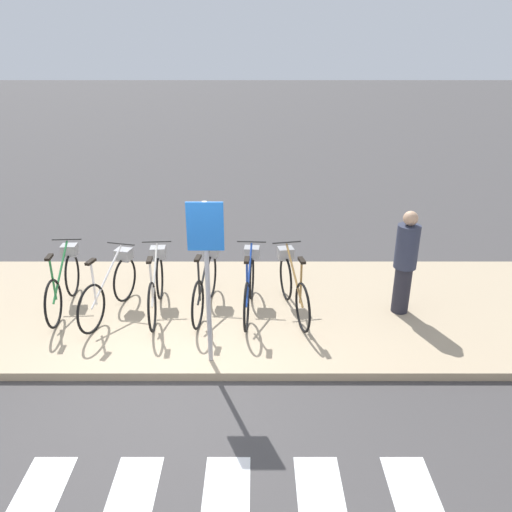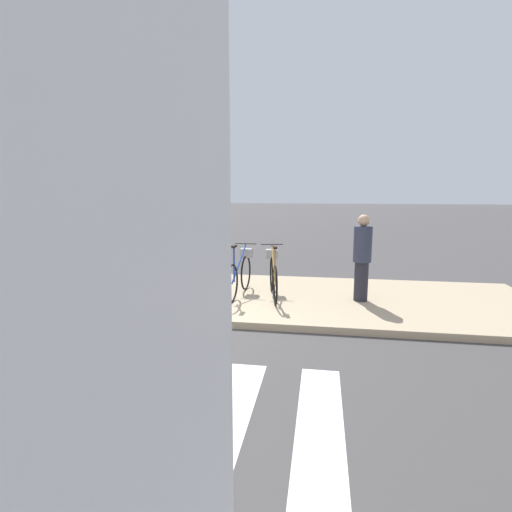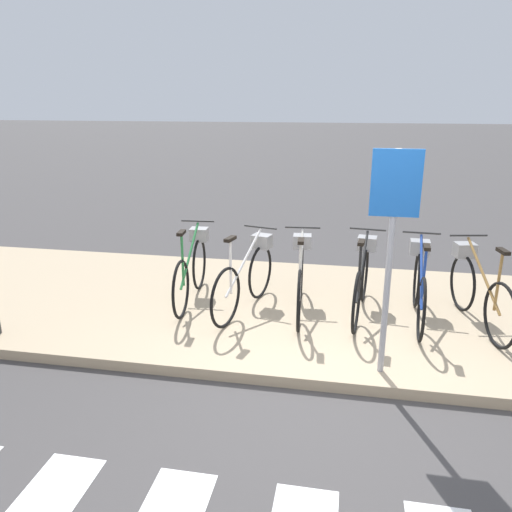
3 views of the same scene
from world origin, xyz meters
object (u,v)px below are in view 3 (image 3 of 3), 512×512
parked_bicycle_0 (192,267)px  parked_bicycle_4 (419,283)px  parked_bicycle_2 (301,276)px  parked_bicycle_3 (362,278)px  parked_bicycle_1 (247,275)px  parked_bicycle_5 (477,287)px  sign_post (392,226)px

parked_bicycle_0 → parked_bicycle_4: bearing=-2.0°
parked_bicycle_2 → parked_bicycle_3: 0.76m
parked_bicycle_1 → parked_bicycle_3: bearing=5.4°
parked_bicycle_4 → parked_bicycle_0: bearing=178.0°
parked_bicycle_3 → parked_bicycle_5: size_ratio=1.01×
parked_bicycle_4 → parked_bicycle_2: bearing=180.0°
parked_bicycle_1 → parked_bicycle_5: 2.78m
parked_bicycle_5 → sign_post: bearing=-130.4°
parked_bicycle_4 → parked_bicycle_3: bearing=174.7°
parked_bicycle_2 → parked_bicycle_5: bearing=-0.6°
parked_bicycle_5 → parked_bicycle_4: bearing=178.2°
parked_bicycle_1 → parked_bicycle_5: bearing=1.1°
parked_bicycle_2 → parked_bicycle_4: (1.44, -0.00, 0.00)m
parked_bicycle_1 → parked_bicycle_4: 2.12m
parked_bicycle_2 → parked_bicycle_5: size_ratio=1.01×
parked_bicycle_0 → parked_bicycle_5: 3.56m
parked_bicycle_3 → parked_bicycle_5: bearing=-3.6°
parked_bicycle_1 → parked_bicycle_3: (1.44, 0.14, 0.00)m
parked_bicycle_0 → parked_bicycle_5: same height
parked_bicycle_3 → parked_bicycle_4: (0.68, -0.06, 0.00)m
sign_post → parked_bicycle_0: bearing=148.3°
parked_bicycle_2 → sign_post: bearing=-55.7°
parked_bicycle_0 → parked_bicycle_3: same height
parked_bicycle_3 → parked_bicycle_4: bearing=-5.3°
parked_bicycle_2 → parked_bicycle_5: 2.10m
parked_bicycle_4 → parked_bicycle_1: bearing=-178.0°
parked_bicycle_0 → parked_bicycle_5: bearing=-1.9°
sign_post → parked_bicycle_5: bearing=49.6°
parked_bicycle_3 → parked_bicycle_2: bearing=-175.3°
parked_bicycle_0 → parked_bicycle_1: size_ratio=1.02×
parked_bicycle_2 → sign_post: size_ratio=0.80×
parked_bicycle_4 → sign_post: sign_post is taller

